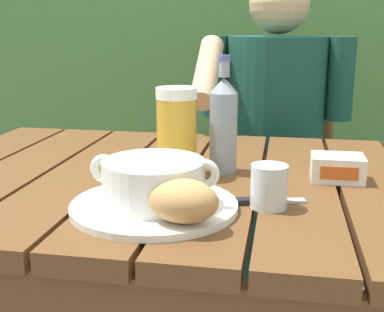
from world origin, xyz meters
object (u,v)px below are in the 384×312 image
Objects in this scene: chair_near_diner at (273,186)px; table_knife at (254,201)px; butter_tub at (337,168)px; beer_bottle at (223,123)px; person_eating at (273,133)px; serving_plate at (154,206)px; water_glass_small at (269,186)px; beer_glass at (177,132)px; soup_bowl at (154,181)px; bread_roll at (183,201)px.

table_knife is (-0.02, -1.00, 0.29)m from chair_near_diner.
beer_bottle is at bearing 174.42° from butter_tub.
person_eating reaches higher than beer_bottle.
chair_near_diner is 0.81× the size of person_eating.
beer_bottle is (0.09, 0.25, 0.10)m from serving_plate.
water_glass_small is 0.22m from butter_tub.
beer_glass is at bearing -105.78° from person_eating.
chair_near_diner is at bearing 90.52° from water_glass_small.
beer_bottle is (-0.09, -0.61, 0.14)m from person_eating.
soup_bowl is 0.21m from beer_glass.
chair_near_diner is 1.06m from water_glass_small.
serving_plate is 1.89× the size of table_knife.
bread_roll is at bearing -93.72° from beer_bottle.
chair_near_diner is 5.57× the size of beer_glass.
beer_glass is at bearing 103.82° from bread_roll.
beer_bottle is at bearing 112.12° from table_knife.
chair_near_diner is 1.11m from serving_plate.
serving_plate is at bearing -160.88° from table_knife.
chair_near_diner is 0.90m from beer_bottle.
soup_bowl is at bearing -109.19° from beer_bottle.
bread_roll reaches higher than water_glass_small.
soup_bowl is at bearing -99.75° from chair_near_diner.
soup_bowl is 1.48× the size of table_knife.
soup_bowl is at bearing -101.75° from person_eating.
serving_plate is 2.42× the size of bread_roll.
chair_near_diner is 4.55× the size of soup_bowl.
serving_plate is 0.17m from table_knife.
beer_glass is (-0.18, -0.65, 0.13)m from person_eating.
butter_tub reaches higher than serving_plate.
beer_glass is at bearing -177.03° from butter_tub.
bread_roll is at bearing -96.89° from person_eating.
water_glass_small reaches higher than table_knife.
table_knife is at bearing 19.12° from soup_bowl.
chair_near_diner is 8.60× the size of bread_roll.
butter_tub is at bearing 49.96° from bread_roll.
beer_bottle is at bearing 116.82° from water_glass_small.
serving_plate is at bearing 130.60° from bread_roll.
soup_bowl is 0.27m from beer_bottle.
table_knife is at bearing -41.95° from beer_glass.
water_glass_small is at bearing -26.72° from table_knife.
person_eating reaches higher than bread_roll.
bread_roll is (-0.12, -1.13, 0.33)m from chair_near_diner.
person_eating is at bearing 90.84° from water_glass_small.
chair_near_diner is 9.81× the size of butter_tub.
soup_bowl is at bearing -166.91° from water_glass_small.
butter_tub reaches higher than table_knife.
bread_roll is 1.14× the size of butter_tub.
chair_near_diner reaches higher than water_glass_small.
person_eating reaches higher than table_knife.
butter_tub is (0.32, 0.02, -0.07)m from beer_glass.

